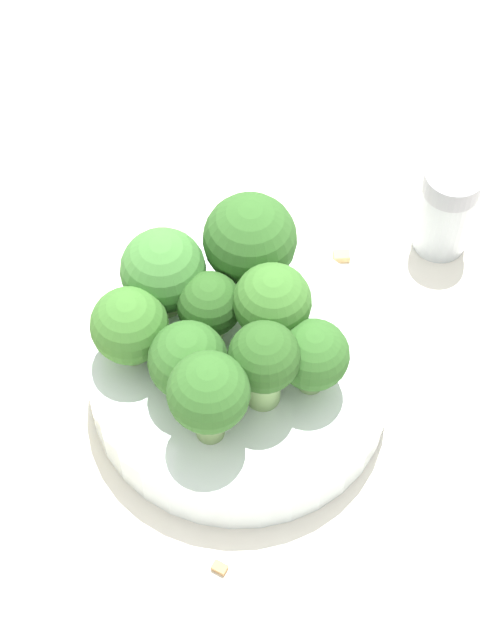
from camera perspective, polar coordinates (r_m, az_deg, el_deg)
name	(u,v)px	position (r m, az deg, el deg)	size (l,w,h in m)	color
ground_plane	(240,392)	(0.56, 0.00, -3.85)	(3.00, 3.00, 0.00)	silver
bowl	(240,374)	(0.55, 0.00, -2.87)	(0.16, 0.16, 0.04)	silver
broccoli_floret_0	(272,304)	(0.51, 1.72, 0.84)	(0.04, 0.04, 0.06)	#84AD66
broccoli_floret_1	(250,240)	(0.53, 0.53, 4.27)	(0.05, 0.05, 0.06)	#8EB770
broccoli_floret_2	(313,356)	(0.50, 3.92, -1.94)	(0.03, 0.03, 0.04)	#84AD66
broccoli_floret_3	(188,363)	(0.50, -2.78, -2.28)	(0.04, 0.04, 0.04)	#7A9E5B
broccoli_floret_4	(209,395)	(0.48, -1.69, -4.00)	(0.04, 0.04, 0.06)	#7A9E5B
broccoli_floret_5	(130,327)	(0.51, -5.91, -0.36)	(0.04, 0.04, 0.04)	#8EB770
broccoli_floret_6	(264,361)	(0.49, 1.29, -2.22)	(0.03, 0.03, 0.05)	#84AD66
broccoli_floret_7	(162,272)	(0.53, -4.16, 2.55)	(0.04, 0.04, 0.05)	#84AD66
broccoli_floret_8	(212,303)	(0.52, -1.51, 0.90)	(0.03, 0.03, 0.04)	#7A9E5B
pepper_shaker	(446,209)	(0.61, 10.95, 5.82)	(0.03, 0.03, 0.06)	#B2B7BC
almond_crumb_0	(342,254)	(0.61, 5.45, 3.54)	(0.01, 0.01, 0.01)	tan
almond_crumb_2	(220,566)	(0.52, -1.10, -13.01)	(0.01, 0.00, 0.01)	#AD7F4C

